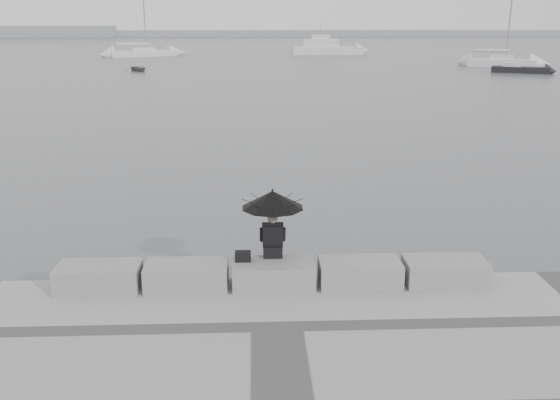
{
  "coord_description": "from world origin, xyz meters",
  "views": [
    {
      "loc": [
        -0.35,
        -11.74,
        5.65
      ],
      "look_at": [
        0.27,
        3.0,
        1.24
      ],
      "focal_mm": 40.0,
      "sensor_mm": 36.0,
      "label": 1
    }
  ],
  "objects_px": {
    "seated_person": "(273,207)",
    "sailboat_left": "(143,53)",
    "sailboat_right": "(501,62)",
    "dinghy": "(138,68)",
    "motor_cruiser": "(327,48)",
    "small_motorboat": "(521,70)"
  },
  "relations": [
    {
      "from": "sailboat_right",
      "to": "seated_person",
      "type": "bearing_deg",
      "value": -94.83
    },
    {
      "from": "dinghy",
      "to": "seated_person",
      "type": "bearing_deg",
      "value": -106.8
    },
    {
      "from": "seated_person",
      "to": "small_motorboat",
      "type": "height_order",
      "value": "seated_person"
    },
    {
      "from": "sailboat_right",
      "to": "dinghy",
      "type": "relative_size",
      "value": 4.25
    },
    {
      "from": "seated_person",
      "to": "sailboat_right",
      "type": "height_order",
      "value": "sailboat_right"
    },
    {
      "from": "small_motorboat",
      "to": "sailboat_right",
      "type": "bearing_deg",
      "value": 108.75
    },
    {
      "from": "seated_person",
      "to": "small_motorboat",
      "type": "distance_m",
      "value": 57.08
    },
    {
      "from": "sailboat_right",
      "to": "motor_cruiser",
      "type": "relative_size",
      "value": 1.25
    },
    {
      "from": "sailboat_right",
      "to": "motor_cruiser",
      "type": "height_order",
      "value": "sailboat_right"
    },
    {
      "from": "sailboat_left",
      "to": "sailboat_right",
      "type": "distance_m",
      "value": 46.96
    },
    {
      "from": "motor_cruiser",
      "to": "small_motorboat",
      "type": "distance_m",
      "value": 34.02
    },
    {
      "from": "sailboat_right",
      "to": "small_motorboat",
      "type": "height_order",
      "value": "sailboat_right"
    },
    {
      "from": "seated_person",
      "to": "sailboat_left",
      "type": "distance_m",
      "value": 78.86
    },
    {
      "from": "seated_person",
      "to": "small_motorboat",
      "type": "bearing_deg",
      "value": 62.02
    },
    {
      "from": "small_motorboat",
      "to": "motor_cruiser",
      "type": "bearing_deg",
      "value": 144.29
    },
    {
      "from": "motor_cruiser",
      "to": "sailboat_right",
      "type": "bearing_deg",
      "value": -54.15
    },
    {
      "from": "sailboat_right",
      "to": "dinghy",
      "type": "bearing_deg",
      "value": -153.87
    },
    {
      "from": "small_motorboat",
      "to": "seated_person",
      "type": "bearing_deg",
      "value": -91.18
    },
    {
      "from": "sailboat_right",
      "to": "motor_cruiser",
      "type": "distance_m",
      "value": 27.97
    },
    {
      "from": "seated_person",
      "to": "sailboat_right",
      "type": "bearing_deg",
      "value": 64.41
    },
    {
      "from": "motor_cruiser",
      "to": "dinghy",
      "type": "xyz_separation_m",
      "value": [
        -22.63,
        -26.27,
        -0.64
      ]
    },
    {
      "from": "sailboat_right",
      "to": "dinghy",
      "type": "height_order",
      "value": "sailboat_right"
    }
  ]
}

